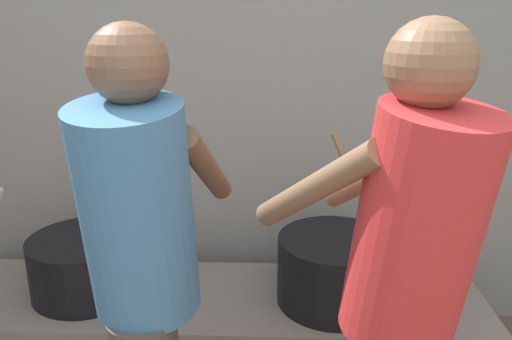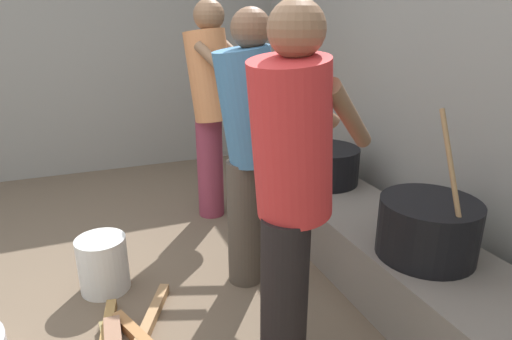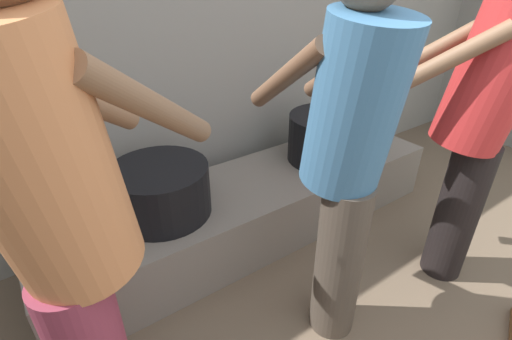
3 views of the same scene
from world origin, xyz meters
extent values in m
cube|color=gray|center=(0.00, 2.25, 1.07)|extent=(5.46, 0.20, 2.14)
cube|color=slate|center=(-0.05, 1.73, 0.18)|extent=(2.42, 0.60, 0.36)
cylinder|color=black|center=(0.50, 1.70, 0.50)|extent=(0.49, 0.49, 0.29)
cylinder|color=#937047|center=(0.58, 1.70, 0.85)|extent=(0.26, 0.05, 0.51)
cylinder|color=black|center=(-0.59, 1.75, 0.49)|extent=(0.49, 0.49, 0.26)
cylinder|color=#4C4238|center=(-0.14, 0.97, 0.37)|extent=(0.20, 0.20, 0.75)
cylinder|color=teal|center=(-0.14, 1.00, 1.05)|extent=(0.34, 0.41, 0.64)
cylinder|color=brown|center=(0.03, 1.21, 1.11)|extent=(0.12, 0.46, 0.35)
cylinder|color=brown|center=(-0.24, 1.24, 1.11)|extent=(0.12, 0.46, 0.35)
cylinder|color=black|center=(0.60, 0.87, 0.38)|extent=(0.20, 0.20, 0.75)
cylinder|color=red|center=(0.58, 0.90, 1.06)|extent=(0.47, 0.49, 0.65)
cylinder|color=brown|center=(0.55, 1.16, 1.12)|extent=(0.33, 0.41, 0.35)
cylinder|color=brown|center=(0.34, 1.00, 1.12)|extent=(0.33, 0.41, 0.35)
cylinder|color=#D17F4C|center=(-1.08, 1.05, 1.09)|extent=(0.49, 0.46, 0.67)
cylinder|color=brown|center=(-0.80, 1.07, 1.16)|extent=(0.43, 0.32, 0.36)
cylinder|color=brown|center=(-0.95, 1.29, 1.16)|extent=(0.43, 0.32, 0.36)
camera|label=1|loc=(0.22, -0.28, 1.58)|focal=36.33mm
camera|label=2|loc=(1.98, 0.20, 1.49)|focal=30.39mm
camera|label=3|loc=(-1.10, 0.20, 1.48)|focal=26.22mm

